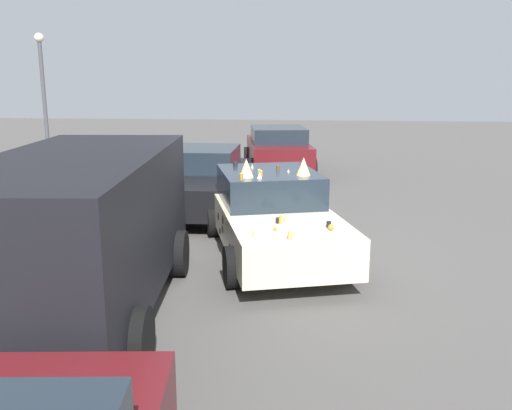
{
  "coord_description": "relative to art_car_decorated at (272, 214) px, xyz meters",
  "views": [
    {
      "loc": [
        -9.37,
        -0.61,
        3.1
      ],
      "look_at": [
        0.0,
        0.3,
        0.9
      ],
      "focal_mm": 39.21,
      "sensor_mm": 36.0,
      "label": 1
    }
  ],
  "objects": [
    {
      "name": "parked_sedan_near_right",
      "position": [
        8.65,
        0.41,
        0.03
      ],
      "size": [
        4.5,
        2.57,
        1.46
      ],
      "rotation": [
        0.0,
        0.0,
        0.16
      ],
      "color": "#5B1419",
      "rests_on": "ground"
    },
    {
      "name": "parked_sedan_row_back_far",
      "position": [
        3.09,
        1.91,
        0.0
      ],
      "size": [
        4.42,
        2.09,
        1.44
      ],
      "rotation": [
        0.0,
        0.0,
        3.15
      ],
      "color": "black",
      "rests_on": "ground"
    },
    {
      "name": "ground_plane",
      "position": [
        -0.09,
        -0.03,
        -0.71
      ],
      "size": [
        60.0,
        60.0,
        0.0
      ],
      "primitive_type": "plane",
      "color": "#514F4C"
    },
    {
      "name": "art_car_decorated",
      "position": [
        0.0,
        0.0,
        0.0
      ],
      "size": [
        4.78,
        2.93,
        1.74
      ],
      "rotation": [
        0.0,
        0.0,
        3.42
      ],
      "color": "beige",
      "rests_on": "ground"
    },
    {
      "name": "parked_van_far_right",
      "position": [
        -2.81,
        2.32,
        0.48
      ],
      "size": [
        5.08,
        2.66,
        2.12
      ],
      "rotation": [
        0.0,
        0.0,
        3.23
      ],
      "color": "black",
      "rests_on": "ground"
    },
    {
      "name": "lot_lamp_post",
      "position": [
        7.22,
        7.51,
        1.9
      ],
      "size": [
        0.28,
        0.28,
        4.32
      ],
      "color": "#4C4C51",
      "rests_on": "ground"
    }
  ]
}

